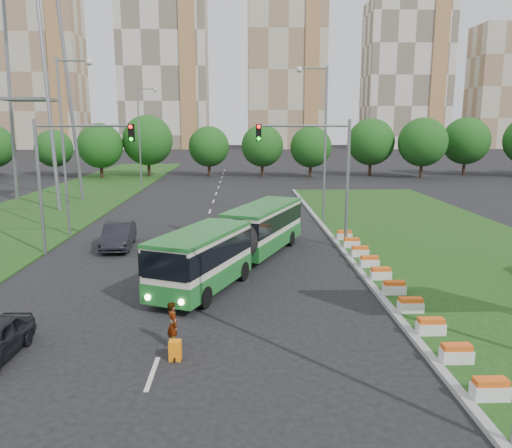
{
  "coord_description": "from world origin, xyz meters",
  "views": [
    {
      "loc": [
        -0.2,
        -20.47,
        7.63
      ],
      "look_at": [
        0.58,
        4.88,
        2.6
      ],
      "focal_mm": 35.0,
      "sensor_mm": 36.0,
      "label": 1
    }
  ],
  "objects_px": {
    "car_left_far": "(118,235)",
    "shopping_trolley": "(175,350)",
    "articulated_bus": "(234,240)",
    "traffic_mast_left": "(66,165)",
    "pedestrian": "(173,324)",
    "traffic_mast_median": "(322,163)"
  },
  "relations": [
    {
      "from": "car_left_far",
      "to": "shopping_trolley",
      "type": "relative_size",
      "value": 7.17
    },
    {
      "from": "articulated_bus",
      "to": "car_left_far",
      "type": "distance_m",
      "value": 8.77
    },
    {
      "from": "traffic_mast_left",
      "to": "car_left_far",
      "type": "bearing_deg",
      "value": 32.73
    },
    {
      "from": "car_left_far",
      "to": "pedestrian",
      "type": "distance_m",
      "value": 15.57
    },
    {
      "from": "car_left_far",
      "to": "traffic_mast_left",
      "type": "bearing_deg",
      "value": -152.1
    },
    {
      "from": "car_left_far",
      "to": "pedestrian",
      "type": "bearing_deg",
      "value": -74.64
    },
    {
      "from": "pedestrian",
      "to": "articulated_bus",
      "type": "bearing_deg",
      "value": -30.59
    },
    {
      "from": "articulated_bus",
      "to": "pedestrian",
      "type": "distance_m",
      "value": 10.19
    },
    {
      "from": "pedestrian",
      "to": "car_left_far",
      "type": "bearing_deg",
      "value": 1.09
    },
    {
      "from": "pedestrian",
      "to": "traffic_mast_median",
      "type": "bearing_deg",
      "value": -46.74
    },
    {
      "from": "traffic_mast_median",
      "to": "pedestrian",
      "type": "relative_size",
      "value": 4.87
    },
    {
      "from": "traffic_mast_median",
      "to": "traffic_mast_left",
      "type": "height_order",
      "value": "same"
    },
    {
      "from": "articulated_bus",
      "to": "shopping_trolley",
      "type": "bearing_deg",
      "value": -76.16
    },
    {
      "from": "traffic_mast_median",
      "to": "car_left_far",
      "type": "relative_size",
      "value": 1.65
    },
    {
      "from": "traffic_mast_median",
      "to": "car_left_far",
      "type": "height_order",
      "value": "traffic_mast_median"
    },
    {
      "from": "traffic_mast_median",
      "to": "traffic_mast_left",
      "type": "relative_size",
      "value": 1.0
    },
    {
      "from": "car_left_far",
      "to": "shopping_trolley",
      "type": "height_order",
      "value": "car_left_far"
    },
    {
      "from": "traffic_mast_left",
      "to": "articulated_bus",
      "type": "height_order",
      "value": "traffic_mast_left"
    },
    {
      "from": "traffic_mast_median",
      "to": "car_left_far",
      "type": "xyz_separation_m",
      "value": [
        -12.74,
        0.56,
        -4.55
      ]
    },
    {
      "from": "traffic_mast_left",
      "to": "car_left_far",
      "type": "distance_m",
      "value": 5.39
    },
    {
      "from": "articulated_bus",
      "to": "shopping_trolley",
      "type": "height_order",
      "value": "articulated_bus"
    },
    {
      "from": "traffic_mast_median",
      "to": "car_left_far",
      "type": "distance_m",
      "value": 13.54
    }
  ]
}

